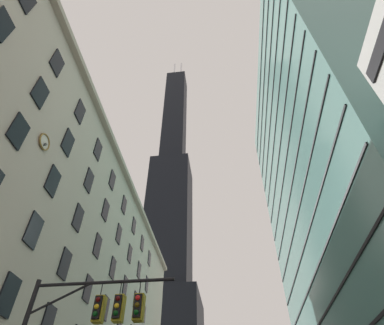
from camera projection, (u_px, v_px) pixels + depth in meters
The scene contains 3 objects.
station_building at pixel (26, 286), 33.36m from camera, with size 18.34×56.31×29.38m.
dark_skyscraper at pixel (167, 250), 116.69m from camera, with size 24.09×24.09×190.72m.
glass_office_midrise at pixel (349, 176), 43.71m from camera, with size 16.65×42.22×59.84m.
Camera 1 is at (1.57, -8.87, 1.48)m, focal length 29.52 mm.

